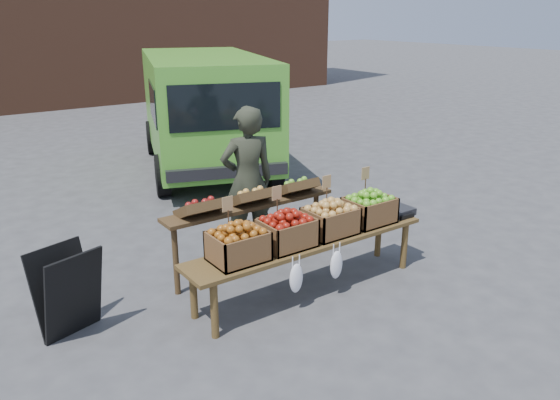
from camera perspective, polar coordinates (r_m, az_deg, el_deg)
ground at (r=5.16m, az=-4.47°, el=-12.92°), size 80.00×80.00×0.00m
delivery_van at (r=9.98m, az=-7.84°, el=8.97°), size 3.48×4.96×2.03m
vendor at (r=6.34m, az=-3.42°, el=2.01°), size 0.72×0.56×1.75m
chalkboard_sign at (r=5.19m, az=-21.28°, el=-8.92°), size 0.60×0.44×0.82m
back_table at (r=5.92m, az=-3.02°, el=-2.87°), size 2.10×0.44×1.04m
display_bench at (r=5.60m, az=2.99°, el=-6.84°), size 2.70×0.56×0.57m
crate_golden_apples at (r=5.00m, az=-4.41°, el=-4.83°), size 0.50×0.40×0.28m
crate_russet_pears at (r=5.28m, az=0.71°, el=-3.45°), size 0.50×0.40×0.28m
crate_red_apples at (r=5.59m, az=5.27°, el=-2.18°), size 0.50×0.40×0.28m
crate_green_apples at (r=5.95m, az=9.31°, el=-1.05°), size 0.50×0.40×0.28m
weighing_scale at (r=6.27m, az=12.04°, el=-1.13°), size 0.34×0.30×0.08m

